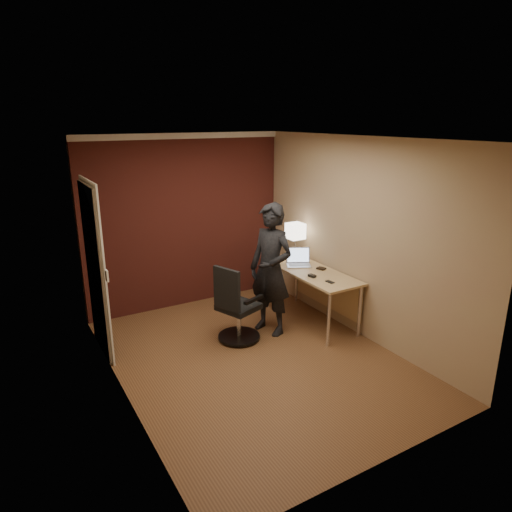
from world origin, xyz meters
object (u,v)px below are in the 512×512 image
Objects in this scene: desk_lamp at (295,232)px; wallet at (321,268)px; mouse at (312,276)px; desk at (316,279)px; laptop at (298,260)px; person at (271,270)px; office_chair at (235,309)px; phone at (330,282)px.

desk_lamp is 0.68m from wallet.
mouse reaches higher than wallet.
desk is 0.77m from desk_lamp.
desk_lamp is at bearing 66.67° from laptop.
wallet is (0.15, -0.32, -0.05)m from laptop.
wallet is at bearing 68.14° from person.
desk is 0.33m from mouse.
desk_lamp is at bearing 95.80° from wallet.
desk_lamp reaches higher than laptop.
person is (-0.49, 0.22, 0.11)m from mouse.
office_chair is (-1.17, -0.32, -0.36)m from laptop.
phone is 0.07× the size of person.
desk is 0.75m from person.
wallet is at bearing -64.95° from laptop.
desk is at bearing 32.21° from mouse.
person is at bearing 2.29° from office_chair.
laptop is 0.42× the size of office_chair.
wallet is at bearing -0.30° from office_chair.
phone is 0.76m from person.
desk is 0.38m from laptop.
phone is at bearing -95.35° from laptop.
office_chair is at bearing -107.55° from person.
desk_lamp is at bearing 62.25° from mouse.
mouse is at bearing 46.54° from person.
phone is 1.23m from office_chair.
desk_lamp is at bearing 105.31° from person.
person is at bearing 146.88° from mouse.
wallet is 1.35m from office_chair.
phone is 0.12× the size of office_chair.
desk is 2.80× the size of desk_lamp.
person is (-0.71, 0.02, 0.25)m from desk.
desk_lamp is at bearing 76.49° from phone.
person reaches higher than office_chair.
person is (-0.74, -0.52, -0.30)m from desk_lamp.
laptop is 4.12× the size of mouse.
laptop reaches higher than mouse.
phone is at bearing 29.52° from person.
laptop is 0.71m from person.
laptop is 3.75× the size of wallet.
office_chair is (-1.02, 0.19, -0.31)m from mouse.
person reaches higher than laptop.
desk_lamp is 4.86× the size of wallet.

